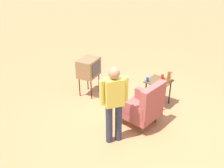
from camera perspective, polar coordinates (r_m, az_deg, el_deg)
The scene contains 9 objects.
ground_plane at distance 5.93m, azimuth 6.05°, elevation -8.35°, with size 60.00×60.00×0.00m, color #C17A4C.
armchair at distance 5.56m, azimuth 7.20°, elevation -4.92°, with size 0.83×0.83×1.06m.
side_table at distance 6.35m, azimuth 10.52°, elevation -0.11°, with size 0.56×0.56×0.67m.
tv_on_stand at distance 6.68m, azimuth -5.30°, elevation 3.67°, with size 0.68×0.56×1.03m.
person_standing at distance 4.82m, azimuth 0.45°, elevation -3.96°, with size 0.49×0.38×1.64m.
soda_can_red at distance 6.38m, azimuth 11.36°, elevation 1.60°, with size 0.07×0.07×0.12m, color red.
soda_can_blue at distance 6.18m, azimuth 8.02°, elevation 1.02°, with size 0.07×0.07×0.12m, color blue.
bottle_tall_amber at distance 6.17m, azimuth 12.71°, elevation 1.47°, with size 0.07×0.07×0.30m, color brown.
flower_vase at distance 6.27m, azimuth 12.94°, elevation 1.85°, with size 0.14×0.10×0.27m.
Camera 1 is at (4.19, 2.43, 3.42)m, focal length 40.31 mm.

